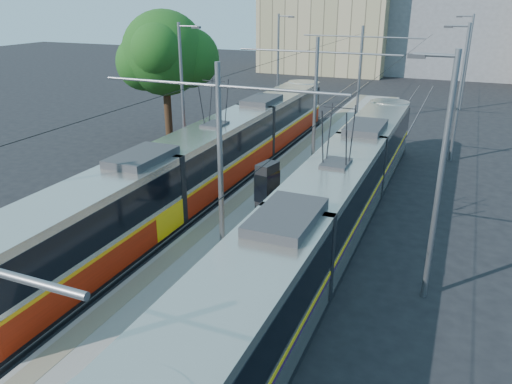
% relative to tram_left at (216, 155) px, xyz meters
% --- Properties ---
extents(platform, '(4.00, 50.00, 0.30)m').
position_rel_tram_left_xyz_m(platform, '(3.60, 2.48, -1.56)').
color(platform, gray).
rests_on(platform, ground).
extents(tactile_strip_left, '(0.70, 50.00, 0.01)m').
position_rel_tram_left_xyz_m(tactile_strip_left, '(2.15, 2.48, -1.40)').
color(tactile_strip_left, gray).
rests_on(tactile_strip_left, platform).
extents(tactile_strip_right, '(0.70, 50.00, 0.01)m').
position_rel_tram_left_xyz_m(tactile_strip_right, '(5.05, 2.48, -1.40)').
color(tactile_strip_right, gray).
rests_on(tactile_strip_right, platform).
extents(rails, '(8.71, 70.00, 0.03)m').
position_rel_tram_left_xyz_m(rails, '(3.60, 2.48, -1.69)').
color(rails, gray).
rests_on(rails, ground).
extents(tram_left, '(2.43, 31.32, 5.50)m').
position_rel_tram_left_xyz_m(tram_left, '(0.00, 0.00, 0.00)').
color(tram_left, black).
rests_on(tram_left, ground).
extents(tram_right, '(2.43, 28.51, 5.50)m').
position_rel_tram_left_xyz_m(tram_right, '(7.20, -3.77, 0.15)').
color(tram_right, black).
rests_on(tram_right, ground).
extents(catenary, '(9.20, 70.00, 7.00)m').
position_rel_tram_left_xyz_m(catenary, '(3.60, -0.37, 2.82)').
color(catenary, slate).
rests_on(catenary, platform).
extents(street_lamps, '(15.18, 38.22, 8.00)m').
position_rel_tram_left_xyz_m(street_lamps, '(3.60, 6.48, 2.48)').
color(street_lamps, slate).
rests_on(street_lamps, ground).
extents(shelter, '(0.86, 1.18, 2.38)m').
position_rel_tram_left_xyz_m(shelter, '(4.02, -2.92, -0.16)').
color(shelter, black).
rests_on(shelter, platform).
extents(tree, '(5.95, 5.50, 8.65)m').
position_rel_tram_left_xyz_m(tree, '(-6.44, 6.51, 4.14)').
color(tree, '#382314').
rests_on(tree, ground).
extents(building_left, '(16.32, 12.24, 14.51)m').
position_rel_tram_left_xyz_m(building_left, '(-6.40, 45.48, 5.56)').
color(building_left, tan).
rests_on(building_left, ground).
extents(building_centre, '(18.36, 14.28, 14.06)m').
position_rel_tram_left_xyz_m(building_centre, '(9.60, 49.48, 5.34)').
color(building_centre, gray).
rests_on(building_centre, ground).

